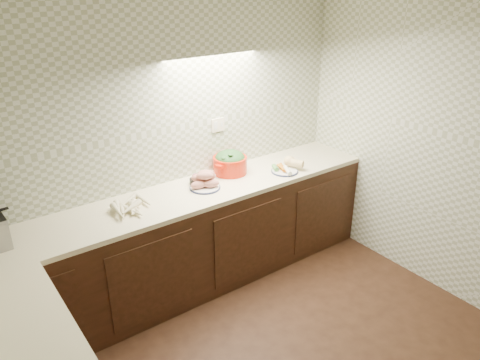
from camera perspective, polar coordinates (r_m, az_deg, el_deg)
room at (r=2.44m, az=9.82°, el=1.03°), size 3.60×3.60×2.60m
counter at (r=3.22m, az=-10.08°, el=-17.54°), size 3.60×3.60×0.90m
parsnip_pile at (r=3.66m, az=-13.65°, el=-3.12°), size 0.30×0.39×0.08m
sweet_potato_plate at (r=3.92m, az=-4.33°, el=-0.15°), size 0.27×0.26×0.16m
onion_bowl at (r=4.01m, az=-5.29°, el=0.03°), size 0.13×0.13×0.10m
dutch_oven at (r=4.19m, az=-1.23°, el=2.20°), size 0.39×0.39×0.21m
veg_plate at (r=4.29m, az=5.69°, el=1.74°), size 0.31×0.31×0.12m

